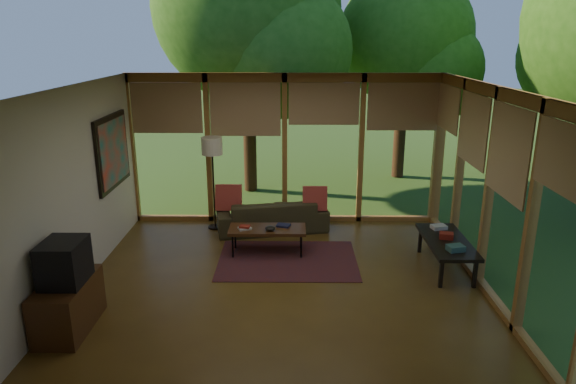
{
  "coord_description": "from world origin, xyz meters",
  "views": [
    {
      "loc": [
        0.13,
        -6.54,
        3.3
      ],
      "look_at": [
        0.07,
        0.7,
        1.1
      ],
      "focal_mm": 32.0,
      "sensor_mm": 36.0,
      "label": 1
    }
  ],
  "objects_px": {
    "sofa": "(272,215)",
    "floor_lamp": "(212,151)",
    "television": "(64,262)",
    "coffee_table": "(267,230)",
    "media_cabinet": "(68,305)",
    "side_console": "(447,243)"
  },
  "relations": [
    {
      "from": "coffee_table",
      "to": "television",
      "type": "bearing_deg",
      "value": -134.88
    },
    {
      "from": "television",
      "to": "floor_lamp",
      "type": "relative_size",
      "value": 0.33
    },
    {
      "from": "media_cabinet",
      "to": "coffee_table",
      "type": "distance_m",
      "value": 3.13
    },
    {
      "from": "television",
      "to": "floor_lamp",
      "type": "bearing_deg",
      "value": 70.08
    },
    {
      "from": "television",
      "to": "coffee_table",
      "type": "height_order",
      "value": "television"
    },
    {
      "from": "media_cabinet",
      "to": "floor_lamp",
      "type": "relative_size",
      "value": 0.61
    },
    {
      "from": "media_cabinet",
      "to": "side_console",
      "type": "bearing_deg",
      "value": 18.93
    },
    {
      "from": "floor_lamp",
      "to": "television",
      "type": "bearing_deg",
      "value": -109.92
    },
    {
      "from": "media_cabinet",
      "to": "floor_lamp",
      "type": "bearing_deg",
      "value": 69.77
    },
    {
      "from": "television",
      "to": "sofa",
      "type": "bearing_deg",
      "value": 55.45
    },
    {
      "from": "television",
      "to": "media_cabinet",
      "type": "bearing_deg",
      "value": 180.0
    },
    {
      "from": "coffee_table",
      "to": "sofa",
      "type": "bearing_deg",
      "value": 88.14
    },
    {
      "from": "sofa",
      "to": "floor_lamp",
      "type": "height_order",
      "value": "floor_lamp"
    },
    {
      "from": "television",
      "to": "coffee_table",
      "type": "distance_m",
      "value": 3.15
    },
    {
      "from": "sofa",
      "to": "side_console",
      "type": "distance_m",
      "value": 3.06
    },
    {
      "from": "sofa",
      "to": "floor_lamp",
      "type": "xyz_separation_m",
      "value": [
        -1.02,
        0.09,
        1.13
      ]
    },
    {
      "from": "sofa",
      "to": "side_console",
      "type": "relative_size",
      "value": 1.37
    },
    {
      "from": "television",
      "to": "side_console",
      "type": "relative_size",
      "value": 0.39
    },
    {
      "from": "media_cabinet",
      "to": "television",
      "type": "xyz_separation_m",
      "value": [
        0.02,
        0.0,
        0.55
      ]
    },
    {
      "from": "coffee_table",
      "to": "side_console",
      "type": "xyz_separation_m",
      "value": [
        2.65,
        -0.54,
        0.02
      ]
    },
    {
      "from": "sofa",
      "to": "coffee_table",
      "type": "distance_m",
      "value": 1.04
    },
    {
      "from": "television",
      "to": "coffee_table",
      "type": "bearing_deg",
      "value": 45.12
    }
  ]
}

